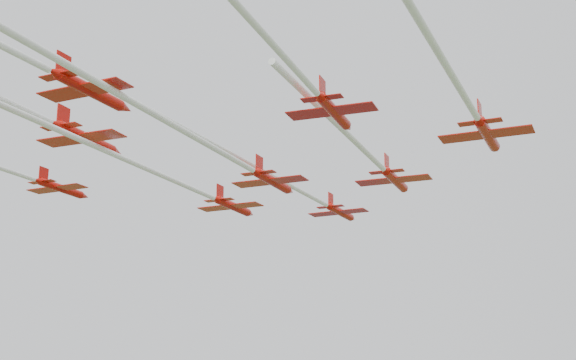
# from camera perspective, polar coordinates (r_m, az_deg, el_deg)

# --- Properties ---
(jet_lead) EXTENTS (26.33, 63.83, 2.66)m
(jet_lead) POSITION_cam_1_polar(r_m,az_deg,el_deg) (104.38, 0.01, -0.30)
(jet_lead) COLOR red
(jet_row2_left) EXTENTS (21.29, 52.88, 2.71)m
(jet_row2_left) POSITION_cam_1_polar(r_m,az_deg,el_deg) (99.98, -7.49, -0.31)
(jet_row2_left) COLOR red
(jet_row2_right) EXTENTS (16.60, 44.83, 2.80)m
(jet_row2_right) POSITION_cam_1_polar(r_m,az_deg,el_deg) (93.15, 6.20, 1.39)
(jet_row2_right) COLOR red
(jet_row3_mid) EXTENTS (24.00, 63.29, 2.63)m
(jet_row3_mid) POSITION_cam_1_polar(r_m,az_deg,el_deg) (78.19, -6.55, 2.99)
(jet_row3_mid) COLOR red
(jet_row3_right) EXTENTS (22.79, 60.03, 2.88)m
(jet_row3_right) POSITION_cam_1_polar(r_m,az_deg,el_deg) (72.14, 11.93, 6.72)
(jet_row3_right) COLOR red
(jet_row4_right) EXTENTS (20.71, 65.98, 2.42)m
(jet_row4_right) POSITION_cam_1_polar(r_m,az_deg,el_deg) (55.47, -2.64, 11.29)
(jet_row4_right) COLOR red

